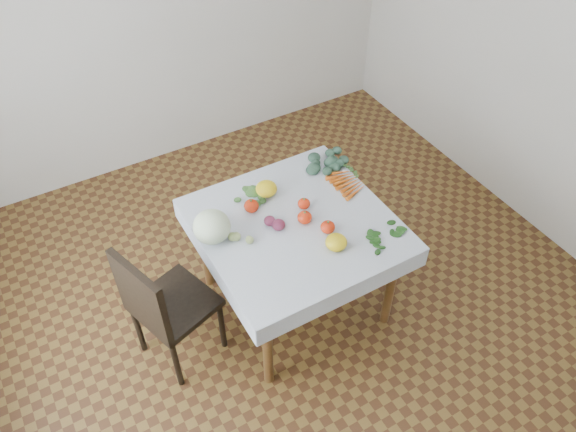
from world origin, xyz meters
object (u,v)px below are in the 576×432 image
Objects in this scene: heirloom_back at (266,189)px; cabbage at (212,227)px; carrot_bunch at (348,182)px; table at (295,235)px; chair at (161,304)px.

cabbage is at bearing -157.88° from heirloom_back.
heirloom_back is 0.46× the size of carrot_bunch.
cabbage reaches higher than carrot_bunch.
cabbage is 0.96m from carrot_bunch.
table is 0.35m from heirloom_back.
chair is at bearing -160.28° from heirloom_back.
cabbage is at bearing 16.95° from chair.
cabbage reaches higher than table.
carrot_bunch is (0.47, 0.14, 0.12)m from table.
cabbage reaches higher than heirloom_back.
carrot_bunch reaches higher than table.
chair is at bearing 179.65° from table.
chair is at bearing -174.27° from carrot_bunch.
table is at bearing -85.01° from heirloom_back.
cabbage is 1.61× the size of heirloom_back.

